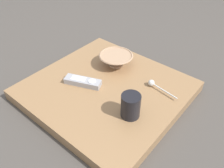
% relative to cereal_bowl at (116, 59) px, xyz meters
% --- Properties ---
extents(ground_plane, '(6.00, 6.00, 0.00)m').
position_rel_cereal_bowl_xyz_m(ground_plane, '(0.07, -0.15, -0.08)').
color(ground_plane, '#47423D').
extents(table, '(0.64, 0.61, 0.05)m').
position_rel_cereal_bowl_xyz_m(table, '(0.07, -0.15, -0.06)').
color(table, '#936D47').
rests_on(table, ground).
extents(cereal_bowl, '(0.16, 0.16, 0.06)m').
position_rel_cereal_bowl_xyz_m(cereal_bowl, '(0.00, 0.00, 0.00)').
color(cereal_bowl, tan).
rests_on(cereal_bowl, table).
extents(coffee_mug, '(0.07, 0.07, 0.10)m').
position_rel_cereal_bowl_xyz_m(coffee_mug, '(0.25, -0.22, 0.01)').
color(coffee_mug, black).
rests_on(coffee_mug, table).
extents(teaspoon, '(0.15, 0.04, 0.03)m').
position_rel_cereal_bowl_xyz_m(teaspoon, '(0.23, -0.02, -0.02)').
color(teaspoon, silver).
rests_on(teaspoon, table).
extents(tv_remote_near, '(0.17, 0.11, 0.03)m').
position_rel_cereal_bowl_xyz_m(tv_remote_near, '(-0.02, -0.21, -0.02)').
color(tv_remote_near, '#9E9EA3').
rests_on(tv_remote_near, table).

